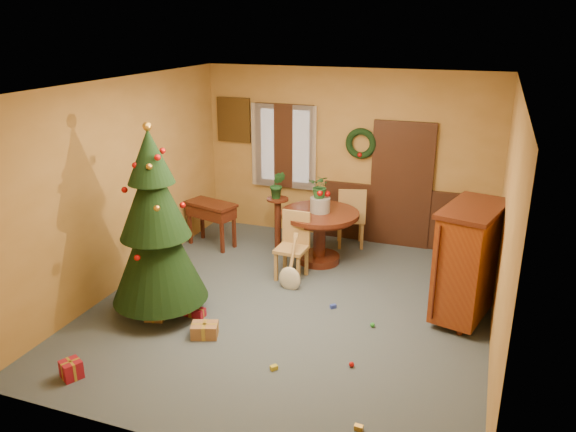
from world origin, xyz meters
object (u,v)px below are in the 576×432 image
at_px(chair_near, 293,243).
at_px(writing_desk, 211,213).
at_px(sideboard, 468,259).
at_px(dining_table, 320,227).
at_px(christmas_tree, 156,228).

height_order(chair_near, writing_desk, chair_near).
height_order(writing_desk, sideboard, sideboard).
bearing_deg(dining_table, sideboard, -24.73).
bearing_deg(chair_near, sideboard, -9.49).
bearing_deg(dining_table, chair_near, -108.74).
bearing_deg(christmas_tree, chair_near, 53.13).
relative_size(dining_table, christmas_tree, 0.48).
bearing_deg(writing_desk, dining_table, -1.21).
bearing_deg(dining_table, christmas_tree, -122.50).
relative_size(christmas_tree, sideboard, 1.67).
xyz_separation_m(dining_table, writing_desk, (-1.90, 0.04, -0.01)).
distance_m(dining_table, sideboard, 2.48).
height_order(dining_table, chair_near, chair_near).
xyz_separation_m(christmas_tree, writing_desk, (-0.46, 2.31, -0.61)).
distance_m(chair_near, christmas_tree, 2.16).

